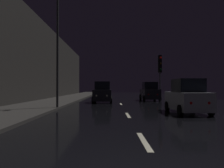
{
  "coord_description": "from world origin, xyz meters",
  "views": [
    {
      "loc": [
        -0.94,
        -3.23,
        1.52
      ],
      "look_at": [
        -0.82,
        16.69,
        1.84
      ],
      "focal_mm": 35.36,
      "sensor_mm": 36.0,
      "label": 1
    }
  ],
  "objects": [
    {
      "name": "car_parked_right_far",
      "position": [
        3.63,
        22.55,
        0.99
      ],
      "size": [
        1.98,
        4.28,
        2.16
      ],
      "rotation": [
        0.0,
        0.0,
        1.57
      ],
      "color": "black",
      "rests_on": "ground"
    },
    {
      "name": "traffic_light_far_right",
      "position": [
        4.43,
        20.69,
        3.69
      ],
      "size": [
        0.37,
        0.48,
        5.05
      ],
      "rotation": [
        0.0,
        0.0,
        -1.36
      ],
      "color": "#38383A",
      "rests_on": "ground"
    },
    {
      "name": "lane_centerline",
      "position": [
        0.0,
        9.63,
        0.01
      ],
      "size": [
        0.16,
        16.27,
        0.01
      ],
      "color": "beige",
      "rests_on": "ground"
    },
    {
      "name": "building_facade_left",
      "position": [
        -9.33,
        21.0,
        4.71
      ],
      "size": [
        0.8,
        63.0,
        9.42
      ],
      "primitive_type": "cube",
      "color": "#2D2B28",
      "rests_on": "ground"
    },
    {
      "name": "sidewalk_left",
      "position": [
        -6.73,
        24.5,
        0.07
      ],
      "size": [
        4.4,
        84.0,
        0.15
      ],
      "primitive_type": "cube",
      "color": "#33302D",
      "rests_on": "ground"
    },
    {
      "name": "streetlamp_overhead",
      "position": [
        -4.22,
        12.01,
        5.5
      ],
      "size": [
        1.7,
        0.44,
        8.5
      ],
      "color": "#2D2D30",
      "rests_on": "ground"
    },
    {
      "name": "car_approaching_headlights",
      "position": [
        -1.78,
        19.3,
        0.97
      ],
      "size": [
        1.95,
        4.22,
        2.13
      ],
      "rotation": [
        0.0,
        0.0,
        -1.57
      ],
      "color": "black",
      "rests_on": "ground"
    },
    {
      "name": "car_parked_right_near",
      "position": [
        3.63,
        9.92,
        0.93
      ],
      "size": [
        1.86,
        4.03,
        2.03
      ],
      "rotation": [
        0.0,
        0.0,
        1.57
      ],
      "color": "#A5A8AD",
      "rests_on": "ground"
    },
    {
      "name": "ground",
      "position": [
        0.0,
        24.5,
        -0.01
      ],
      "size": [
        25.86,
        84.0,
        0.02
      ],
      "primitive_type": "cube",
      "color": "black"
    }
  ]
}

